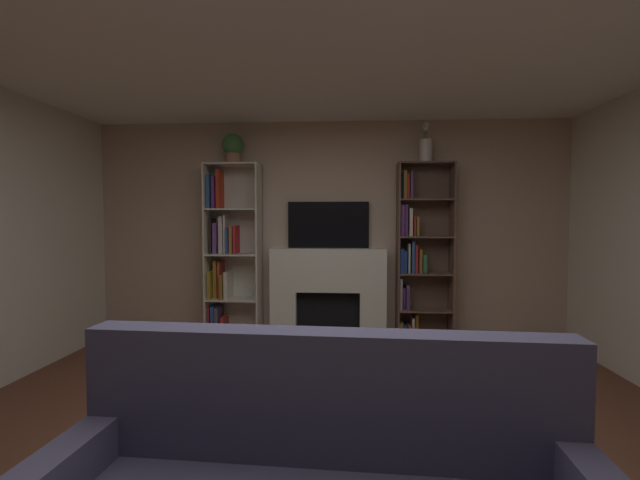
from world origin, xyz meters
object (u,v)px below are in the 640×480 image
(bookshelf_left, at_px, (228,258))
(coffee_table, at_px, (326,425))
(bookshelf_right, at_px, (417,257))
(fireplace, at_px, (328,293))
(tv, at_px, (328,225))
(vase_with_flowers, at_px, (426,148))
(potted_plant, at_px, (233,147))

(bookshelf_left, xyz_separation_m, coffee_table, (1.29, -2.76, -0.61))
(bookshelf_right, bearing_deg, fireplace, -179.65)
(tv, xyz_separation_m, bookshelf_left, (-1.17, -0.09, -0.39))
(fireplace, distance_m, tv, 0.80)
(vase_with_flowers, bearing_deg, bookshelf_right, 149.38)
(bookshelf_right, bearing_deg, bookshelf_left, -179.53)
(vase_with_flowers, bearing_deg, bookshelf_left, 179.36)
(tv, bearing_deg, bookshelf_right, -4.26)
(bookshelf_left, bearing_deg, vase_with_flowers, -0.64)
(tv, relative_size, coffee_table, 1.14)
(potted_plant, bearing_deg, coffee_table, -66.11)
(bookshelf_right, xyz_separation_m, coffee_table, (-0.91, -2.78, -0.63))
(coffee_table, bearing_deg, vase_with_flowers, 70.30)
(tv, height_order, bookshelf_left, bookshelf_left)
(potted_plant, height_order, vase_with_flowers, vase_with_flowers)
(tv, bearing_deg, coffee_table, -87.68)
(vase_with_flowers, relative_size, coffee_table, 0.55)
(potted_plant, bearing_deg, bookshelf_right, 1.19)
(fireplace, height_order, potted_plant, potted_plant)
(tv, height_order, coffee_table, tv)
(fireplace, bearing_deg, coffee_table, -87.61)
(fireplace, height_order, bookshelf_right, bookshelf_right)
(bookshelf_left, height_order, potted_plant, potted_plant)
(bookshelf_right, height_order, vase_with_flowers, vase_with_flowers)
(bookshelf_left, relative_size, potted_plant, 5.96)
(fireplace, xyz_separation_m, tv, (0.00, 0.08, 0.80))
(potted_plant, relative_size, coffee_table, 0.42)
(tv, xyz_separation_m, potted_plant, (-1.10, -0.12, 0.89))
(fireplace, relative_size, potted_plant, 4.11)
(fireplace, relative_size, tv, 1.52)
(fireplace, xyz_separation_m, bookshelf_left, (-1.17, -0.01, 0.41))
(tv, bearing_deg, potted_plant, -173.75)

